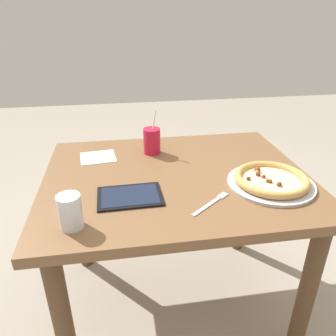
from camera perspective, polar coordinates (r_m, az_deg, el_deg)
ground_plane at (r=1.85m, az=1.14°, el=-22.17°), size 8.00×8.00×0.00m
dining_table at (r=1.44m, az=1.36°, el=-5.29°), size 1.11×0.88×0.75m
pizza_near at (r=1.35m, az=17.64°, el=-2.09°), size 0.34×0.34×0.04m
drink_cup_colored at (r=1.56m, az=-2.85°, el=4.80°), size 0.08×0.08×0.22m
water_cup_clear at (r=1.08m, az=-16.84°, el=-7.30°), size 0.08×0.08×0.12m
paper_napkin at (r=1.57m, az=-12.21°, el=1.86°), size 0.18×0.16×0.00m
fork at (r=1.19m, az=7.75°, el=-6.06°), size 0.17×0.14×0.00m
tablet at (r=1.22m, az=-6.71°, el=-4.93°), size 0.24×0.18×0.01m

